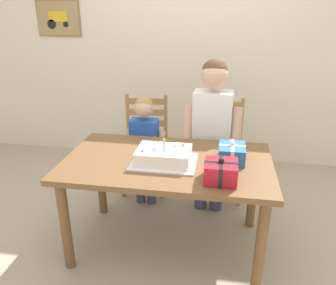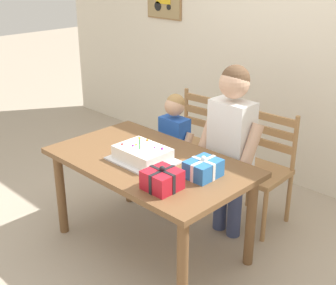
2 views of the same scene
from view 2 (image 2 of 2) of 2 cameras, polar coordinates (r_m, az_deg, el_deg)
ground_plane at (r=3.54m, az=-2.14°, el=-12.83°), size 20.00×20.00×0.00m
back_wall at (r=4.31m, az=14.69°, el=11.84°), size 6.40×0.11×2.60m
dining_table at (r=3.22m, az=-2.30°, el=-3.71°), size 1.44×0.85×0.72m
birthday_cake at (r=3.13m, az=-3.21°, el=-1.52°), size 0.44×0.34×0.19m
gift_box_red_large at (r=2.92m, az=4.44°, el=-3.29°), size 0.18×0.22×0.15m
gift_box_beside_cake at (r=2.76m, az=-0.73°, el=-4.70°), size 0.20×0.21×0.16m
chair_left at (r=4.09m, az=3.12°, el=-0.24°), size 0.46×0.46×0.92m
chair_right at (r=3.69m, az=11.63°, el=-3.29°), size 0.44×0.44×0.92m
child_older at (r=3.35m, az=7.94°, el=0.81°), size 0.49×0.28×1.34m
child_younger at (r=3.77m, az=0.80°, el=0.24°), size 0.36×0.21×1.02m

